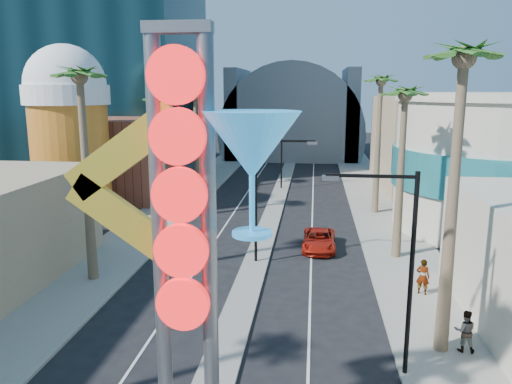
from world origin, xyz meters
name	(u,v)px	position (x,y,z in m)	size (l,w,h in m)	color
sidewalk_west	(175,205)	(-9.50, 35.00, 0.07)	(5.00, 100.00, 0.15)	gray
sidewalk_east	(379,210)	(9.50, 35.00, 0.07)	(5.00, 100.00, 0.15)	gray
median	(277,200)	(0.00, 38.00, 0.07)	(1.60, 84.00, 0.15)	gray
brick_filler_west	(119,158)	(-16.00, 38.00, 4.00)	(10.00, 10.00, 8.00)	brown
filler_east	(426,142)	(16.00, 48.00, 5.00)	(10.00, 20.00, 10.00)	tan
beer_mug	(69,126)	(-17.00, 30.00, 7.84)	(7.00, 7.00, 14.50)	#BF6919
turquoise_building	(503,163)	(18.00, 30.00, 5.25)	(16.60, 16.60, 10.60)	#BCB39F
canopy	(293,130)	(0.00, 72.00, 4.31)	(22.00, 16.00, 22.00)	slate
neon_sign	(213,222)	(0.82, 2.96, 7.31)	(6.53, 2.60, 12.55)	gray
streetlight_0	(265,188)	(0.55, 20.00, 4.88)	(3.79, 0.25, 8.00)	black
streetlight_1	(277,145)	(-0.55, 44.00, 4.88)	(3.79, 0.25, 8.00)	black
streetlight_2	(399,256)	(6.72, 8.00, 4.83)	(3.45, 0.25, 8.00)	black
palm_1	(80,90)	(-9.00, 16.00, 10.82)	(2.40, 2.40, 12.70)	brown
palm_2	(161,106)	(-9.00, 30.00, 9.48)	(2.40, 2.40, 11.20)	brown
palm_3	(195,103)	(-9.00, 42.00, 9.48)	(2.40, 2.40, 11.20)	brown
palm_5	(462,78)	(9.00, 10.00, 11.27)	(2.40, 2.40, 13.20)	brown
palm_6	(405,104)	(9.00, 22.00, 9.93)	(2.40, 2.40, 11.70)	brown
palm_7	(381,90)	(9.00, 34.00, 10.82)	(2.40, 2.40, 12.70)	brown
red_pickup	(319,240)	(4.01, 23.28, 0.66)	(2.20, 4.78, 1.33)	#B51B0D
pedestrian_a	(423,277)	(9.41, 15.86, 1.11)	(0.70, 0.46, 1.93)	gray
pedestrian_b	(465,331)	(9.91, 9.95, 1.05)	(0.87, 0.68, 1.80)	gray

